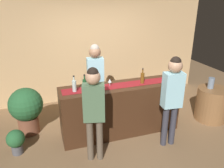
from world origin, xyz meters
TOP-DOWN VIEW (x-y plane):
  - ground_plane at (0.00, 0.00)m, footprint 10.00×10.00m
  - back_wall at (0.00, 1.90)m, footprint 6.00×0.12m
  - bar_counter at (0.00, 0.00)m, footprint 2.36×0.60m
  - counter_runner_cloth at (0.00, 0.00)m, footprint 2.24×0.28m
  - wine_bottle_green at (-0.70, -0.02)m, footprint 0.07×0.07m
  - wine_bottle_clear at (-0.89, -0.02)m, footprint 0.07×0.07m
  - wine_bottle_amber at (0.44, -0.03)m, footprint 0.07×0.07m
  - wine_glass_near_customer at (0.96, -0.05)m, footprint 0.07×0.07m
  - wine_glass_mid_counter at (-0.21, 0.04)m, footprint 0.07×0.07m
  - wine_glass_far_end at (-0.52, -0.02)m, footprint 0.07×0.07m
  - bartender at (-0.35, 0.58)m, footprint 0.36×0.24m
  - customer_sipping at (0.70, -0.68)m, footprint 0.36×0.24m
  - customer_browsing at (-0.70, -0.66)m, footprint 0.38×0.28m
  - round_side_table at (2.12, -0.17)m, footprint 0.68×0.68m
  - vase_on_side_table at (2.07, -0.10)m, footprint 0.13×0.13m
  - potted_plant_tall at (-1.78, 0.56)m, footprint 0.66×0.66m
  - potted_plant_small at (-1.98, -0.08)m, footprint 0.32×0.32m

SIDE VIEW (x-z plane):
  - ground_plane at x=0.00m, z-range 0.00..0.00m
  - potted_plant_small at x=-1.98m, z-range 0.04..0.50m
  - round_side_table at x=2.12m, z-range 0.00..0.74m
  - bar_counter at x=0.00m, z-range 0.00..1.03m
  - potted_plant_tall at x=-1.78m, z-range 0.08..1.04m
  - vase_on_side_table at x=2.07m, z-range 0.74..0.98m
  - customer_browsing at x=-0.70m, z-range 0.19..1.84m
  - counter_runner_cloth at x=0.00m, z-range 1.03..1.03m
  - customer_sipping at x=0.70m, z-range 0.20..1.91m
  - bartender at x=-0.35m, z-range 0.21..1.95m
  - wine_glass_near_customer at x=0.96m, z-range 1.06..1.20m
  - wine_glass_mid_counter at x=-0.21m, z-range 1.06..1.20m
  - wine_glass_far_end at x=-0.52m, z-range 1.06..1.20m
  - wine_bottle_green at x=-0.70m, z-range 0.99..1.29m
  - wine_bottle_clear at x=-0.89m, z-range 0.99..1.29m
  - wine_bottle_amber at x=0.44m, z-range 0.99..1.29m
  - back_wall at x=0.00m, z-range 0.00..2.90m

